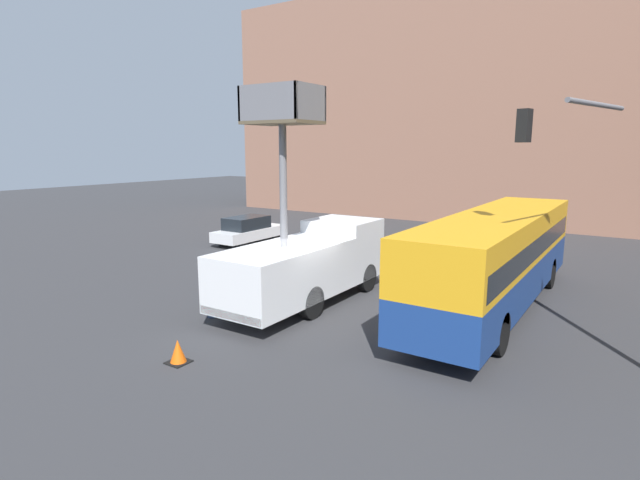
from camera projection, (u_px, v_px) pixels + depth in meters
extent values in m
plane|color=#333335|center=(302.00, 314.00, 16.39)|extent=(120.00, 120.00, 0.00)
cube|color=#936651|center=(512.00, 104.00, 37.08)|extent=(44.00, 10.00, 17.13)
cube|color=white|center=(343.00, 247.00, 19.28)|extent=(2.42, 2.23, 2.19)
cube|color=white|center=(284.00, 273.00, 16.27)|extent=(2.42, 5.20, 1.74)
cube|color=red|center=(231.00, 315.00, 14.30)|extent=(2.37, 0.10, 0.24)
cylinder|color=black|center=(320.00, 270.00, 20.04)|extent=(0.30, 1.06, 1.06)
cylinder|color=black|center=(366.00, 277.00, 18.89)|extent=(0.30, 1.06, 1.06)
cylinder|color=black|center=(260.00, 292.00, 16.99)|extent=(0.30, 1.06, 1.06)
cylinder|color=black|center=(311.00, 302.00, 15.84)|extent=(0.30, 1.06, 1.06)
cylinder|color=slate|center=(283.00, 187.00, 15.76)|extent=(0.24, 0.24, 3.86)
cube|color=brown|center=(282.00, 123.00, 15.40)|extent=(2.21, 1.58, 0.10)
cube|color=slate|center=(256.00, 105.00, 15.87)|extent=(0.08, 1.58, 1.05)
cube|color=slate|center=(311.00, 102.00, 14.72)|extent=(0.08, 1.58, 1.05)
cube|color=slate|center=(297.00, 105.00, 15.91)|extent=(2.21, 0.08, 1.05)
cube|color=slate|center=(267.00, 102.00, 14.68)|extent=(2.21, 0.08, 1.05)
cube|color=navy|center=(496.00, 277.00, 16.71)|extent=(2.50, 12.39, 1.23)
cube|color=orange|center=(498.00, 237.00, 16.46)|extent=(2.50, 12.39, 1.51)
cube|color=black|center=(498.00, 243.00, 16.50)|extent=(2.52, 11.90, 0.66)
cylinder|color=black|center=(492.00, 266.00, 20.56)|extent=(0.30, 1.16, 1.16)
cylinder|color=black|center=(549.00, 273.00, 19.37)|extent=(0.30, 1.16, 1.16)
cylinder|color=black|center=(420.00, 318.00, 14.25)|extent=(0.30, 1.16, 1.16)
cylinder|color=black|center=(499.00, 333.00, 13.06)|extent=(0.30, 1.16, 1.16)
cylinder|color=slate|center=(597.00, 104.00, 12.22)|extent=(0.99, 3.54, 0.13)
cube|color=black|center=(524.00, 126.00, 13.61)|extent=(0.39, 0.39, 0.90)
sphere|color=red|center=(525.00, 116.00, 13.57)|extent=(0.20, 0.20, 0.20)
cylinder|color=navy|center=(212.00, 305.00, 16.01)|extent=(0.32, 0.32, 0.79)
cylinder|color=yellow|center=(211.00, 284.00, 15.88)|extent=(0.38, 0.38, 0.63)
sphere|color=tan|center=(211.00, 271.00, 15.80)|extent=(0.21, 0.21, 0.21)
sphere|color=white|center=(211.00, 268.00, 15.79)|extent=(0.23, 0.23, 0.23)
cylinder|color=navy|center=(445.00, 299.00, 16.65)|extent=(0.32, 0.32, 0.81)
cylinder|color=yellow|center=(446.00, 278.00, 16.51)|extent=(0.38, 0.38, 0.64)
sphere|color=tan|center=(446.00, 265.00, 16.44)|extent=(0.22, 0.22, 0.22)
sphere|color=white|center=(446.00, 262.00, 16.42)|extent=(0.23, 0.23, 0.23)
cube|color=black|center=(179.00, 362.00, 12.64)|extent=(0.53, 0.53, 0.03)
cone|color=#F25B0F|center=(178.00, 351.00, 12.58)|extent=(0.43, 0.43, 0.61)
cube|color=silver|center=(250.00, 233.00, 28.57)|extent=(1.74, 4.63, 0.57)
cube|color=black|center=(247.00, 223.00, 28.27)|extent=(1.53, 2.54, 0.69)
cylinder|color=black|center=(256.00, 233.00, 30.20)|extent=(0.22, 0.64, 0.64)
cylinder|color=black|center=(275.00, 235.00, 29.39)|extent=(0.22, 0.64, 0.64)
cylinder|color=black|center=(222.00, 240.00, 27.84)|extent=(0.22, 0.64, 0.64)
cylinder|color=black|center=(243.00, 243.00, 27.03)|extent=(0.22, 0.64, 0.64)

